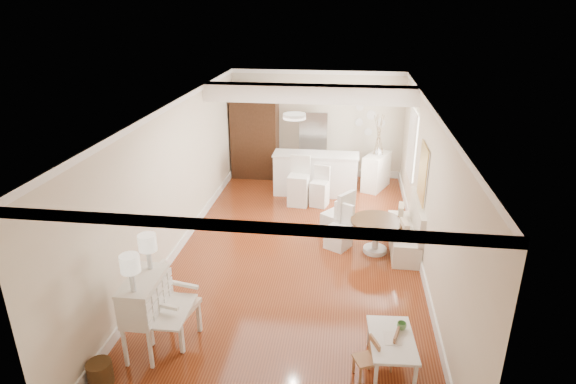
% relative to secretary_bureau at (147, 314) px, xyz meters
% --- Properties ---
extents(room, '(9.00, 9.04, 2.82)m').
position_rel_secretary_bureau_xyz_m(room, '(1.74, 3.16, 1.43)').
color(room, brown).
rests_on(room, ground).
extents(secretary_bureau, '(0.87, 0.89, 1.09)m').
position_rel_secretary_bureau_xyz_m(secretary_bureau, '(0.00, 0.00, 0.00)').
color(secretary_bureau, white).
rests_on(secretary_bureau, ground).
extents(gustavian_armchair, '(0.73, 0.73, 1.08)m').
position_rel_secretary_bureau_xyz_m(gustavian_armchair, '(0.28, 0.24, -0.01)').
color(gustavian_armchair, white).
rests_on(gustavian_armchair, ground).
extents(wicker_basket, '(0.41, 0.41, 0.31)m').
position_rel_secretary_bureau_xyz_m(wicker_basket, '(-0.35, -0.72, -0.39)').
color(wicker_basket, '#493016').
rests_on(wicker_basket, ground).
extents(kids_table, '(0.63, 0.97, 0.47)m').
position_rel_secretary_bureau_xyz_m(kids_table, '(3.24, 0.02, -0.31)').
color(kids_table, white).
rests_on(kids_table, ground).
extents(kids_chair_a, '(0.35, 0.35, 0.55)m').
position_rel_secretary_bureau_xyz_m(kids_chair_a, '(2.91, -0.18, -0.27)').
color(kids_chair_a, '#AE7A4F').
rests_on(kids_chair_a, ground).
extents(kids_chair_b, '(0.33, 0.33, 0.56)m').
position_rel_secretary_bureau_xyz_m(kids_chair_b, '(3.18, 0.07, -0.27)').
color(kids_chair_b, '#9C6947').
rests_on(kids_chair_b, ground).
extents(banquette, '(0.52, 1.60, 0.98)m').
position_rel_secretary_bureau_xyz_m(banquette, '(3.69, 3.34, -0.06)').
color(banquette, silver).
rests_on(banquette, ground).
extents(dining_table, '(1.15, 1.15, 0.66)m').
position_rel_secretary_bureau_xyz_m(dining_table, '(3.15, 3.14, -0.22)').
color(dining_table, '#4D3118').
rests_on(dining_table, ground).
extents(slip_chair_near, '(0.57, 0.57, 0.86)m').
position_rel_secretary_bureau_xyz_m(slip_chair_near, '(2.45, 3.24, -0.12)').
color(slip_chair_near, white).
rests_on(slip_chair_near, ground).
extents(slip_chair_far, '(0.68, 0.68, 1.01)m').
position_rel_secretary_bureau_xyz_m(slip_chair_far, '(2.41, 3.69, -0.04)').
color(slip_chair_far, silver).
rests_on(slip_chair_far, ground).
extents(breakfast_counter, '(2.05, 0.65, 1.03)m').
position_rel_secretary_bureau_xyz_m(breakfast_counter, '(1.80, 5.94, -0.03)').
color(breakfast_counter, white).
rests_on(breakfast_counter, ground).
extents(bar_stool_left, '(0.50, 0.50, 1.15)m').
position_rel_secretary_bureau_xyz_m(bar_stool_left, '(1.47, 5.22, 0.03)').
color(bar_stool_left, white).
rests_on(bar_stool_left, ground).
extents(bar_stool_right, '(0.45, 0.45, 0.93)m').
position_rel_secretary_bureau_xyz_m(bar_stool_right, '(1.95, 5.23, -0.08)').
color(bar_stool_right, white).
rests_on(bar_stool_right, ground).
extents(pantry_cabinet, '(1.20, 0.60, 2.30)m').
position_rel_secretary_bureau_xyz_m(pantry_cabinet, '(0.10, 7.02, 0.60)').
color(pantry_cabinet, '#381E11').
rests_on(pantry_cabinet, ground).
extents(fridge, '(0.75, 0.65, 1.80)m').
position_rel_secretary_bureau_xyz_m(fridge, '(2.00, 6.99, 0.35)').
color(fridge, silver).
rests_on(fridge, ground).
extents(sideboard, '(0.76, 1.02, 0.89)m').
position_rel_secretary_bureau_xyz_m(sideboard, '(3.28, 6.51, -0.10)').
color(sideboard, white).
rests_on(sideboard, ground).
extents(pencil_cup, '(0.13, 0.13, 0.10)m').
position_rel_secretary_bureau_xyz_m(pencil_cup, '(3.37, 0.23, -0.03)').
color(pencil_cup, '#6DAA63').
rests_on(pencil_cup, kids_table).
extents(branch_vase, '(0.20, 0.20, 0.18)m').
position_rel_secretary_bureau_xyz_m(branch_vase, '(3.30, 6.50, 0.44)').
color(branch_vase, silver).
rests_on(branch_vase, sideboard).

